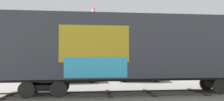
# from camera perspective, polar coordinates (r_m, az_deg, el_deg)

# --- Properties ---
(ground_plane) EXTENTS (260.00, 260.00, 0.00)m
(ground_plane) POSITION_cam_1_polar(r_m,az_deg,el_deg) (13.04, 7.52, -11.68)
(ground_plane) COLOR gray
(track) EXTENTS (60.02, 3.78, 0.08)m
(track) POSITION_cam_1_polar(r_m,az_deg,el_deg) (13.00, 6.75, -11.54)
(track) COLOR #4C4742
(track) RESTS_ON ground_plane
(freight_car) EXTENTS (17.08, 3.40, 4.92)m
(freight_car) POSITION_cam_1_polar(r_m,az_deg,el_deg) (12.85, 7.54, 0.69)
(freight_car) COLOR #33383D
(freight_car) RESTS_ON ground_plane
(flagpole) EXTENTS (0.44, 1.31, 8.52)m
(flagpole) POSITION_cam_1_polar(r_m,az_deg,el_deg) (25.56, -4.82, 4.91)
(flagpole) COLOR silver
(flagpole) RESTS_ON ground_plane
(hillside) EXTENTS (148.14, 42.10, 15.09)m
(hillside) POSITION_cam_1_polar(r_m,az_deg,el_deg) (89.86, -6.26, 0.22)
(hillside) COLOR slate
(hillside) RESTS_ON ground_plane
(parked_car_black) EXTENTS (4.50, 2.00, 1.74)m
(parked_car_black) POSITION_cam_1_polar(r_m,az_deg,el_deg) (18.75, -10.51, -5.83)
(parked_car_black) COLOR black
(parked_car_black) RESTS_ON ground_plane
(parked_car_green) EXTENTS (4.28, 2.50, 1.72)m
(parked_car_green) POSITION_cam_1_polar(r_m,az_deg,el_deg) (19.43, 7.37, -5.78)
(parked_car_green) COLOR #1E5933
(parked_car_green) RESTS_ON ground_plane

